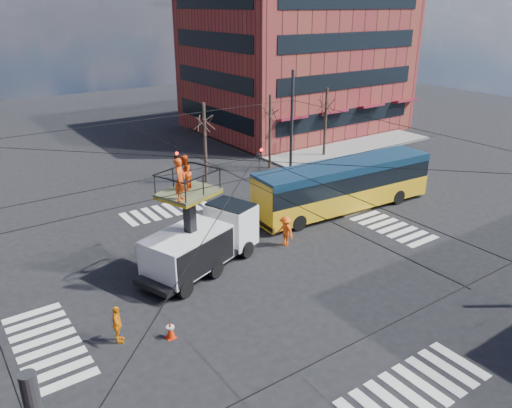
% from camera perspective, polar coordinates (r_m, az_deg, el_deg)
% --- Properties ---
extents(ground, '(120.00, 120.00, 0.00)m').
position_cam_1_polar(ground, '(25.40, -0.30, -7.86)').
color(ground, black).
rests_on(ground, ground).
extents(sidewalk_ne, '(18.00, 18.00, 0.12)m').
position_cam_1_polar(sidewalk_ne, '(53.05, 5.48, 8.11)').
color(sidewalk_ne, slate).
rests_on(sidewalk_ne, ground).
extents(crosswalks, '(22.40, 22.40, 0.02)m').
position_cam_1_polar(crosswalks, '(25.40, -0.30, -7.84)').
color(crosswalks, silver).
rests_on(crosswalks, ground).
extents(building_ne, '(20.06, 16.06, 14.00)m').
position_cam_1_polar(building_ne, '(54.74, 4.48, 15.96)').
color(building_ne, maroon).
rests_on(building_ne, ground).
extents(overhead_network, '(24.24, 24.24, 8.00)m').
position_cam_1_polar(overhead_network, '(23.84, -1.02, 1.48)').
color(overhead_network, '#2D2D30').
rests_on(overhead_network, ground).
extents(tree_a, '(2.00, 2.00, 6.00)m').
position_cam_1_polar(tree_a, '(37.05, -5.94, 9.34)').
color(tree_a, '#382B21').
rests_on(tree_a, ground).
extents(tree_b, '(2.00, 2.00, 6.00)m').
position_cam_1_polar(tree_b, '(40.24, 1.64, 10.45)').
color(tree_b, '#382B21').
rests_on(tree_b, ground).
extents(tree_c, '(2.00, 2.00, 6.00)m').
position_cam_1_polar(tree_c, '(44.02, 8.05, 11.24)').
color(tree_c, '#382B21').
rests_on(tree_c, ground).
extents(utility_truck, '(7.37, 4.53, 6.39)m').
position_cam_1_polar(utility_truck, '(25.11, -6.23, -3.10)').
color(utility_truck, black).
rests_on(utility_truck, ground).
extents(city_bus, '(12.87, 3.46, 3.20)m').
position_cam_1_polar(city_bus, '(32.83, 10.04, 2.19)').
color(city_bus, '#EAA416').
rests_on(city_bus, ground).
extents(traffic_cone, '(0.36, 0.36, 0.78)m').
position_cam_1_polar(traffic_cone, '(21.04, -9.76, -13.96)').
color(traffic_cone, red).
rests_on(traffic_cone, ground).
extents(worker_ground, '(0.73, 1.03, 1.62)m').
position_cam_1_polar(worker_ground, '(21.03, -15.56, -13.14)').
color(worker_ground, orange).
rests_on(worker_ground, ground).
extents(flagger, '(0.79, 1.21, 1.76)m').
position_cam_1_polar(flagger, '(27.78, 3.36, -3.12)').
color(flagger, '#F04F0F').
rests_on(flagger, ground).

